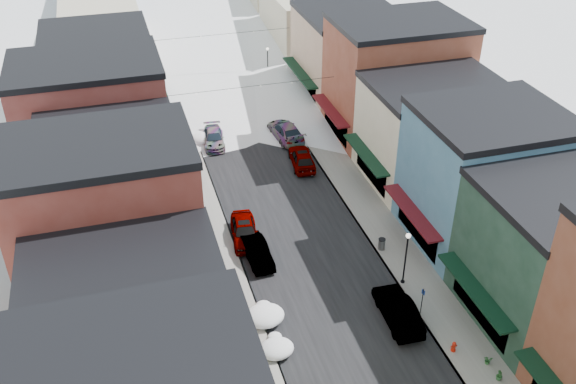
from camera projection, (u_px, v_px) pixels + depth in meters
road at (214, 71)px, 78.61m from camera, size 10.00×160.00×0.01m
sidewalk_left at (160, 76)px, 77.01m from camera, size 3.20×160.00×0.15m
sidewalk_right at (266, 65)px, 80.13m from camera, size 3.20×160.00×0.15m
curb_left at (172, 75)px, 77.37m from camera, size 0.10×160.00×0.15m
curb_right at (254, 66)px, 79.76m from camera, size 0.10×160.00×0.15m
bldg_l_cream at (132, 335)px, 34.55m from camera, size 11.30×8.20×9.50m
bldg_l_brick_near at (110, 230)px, 40.08m from camera, size 12.30×8.20×12.50m
bldg_l_grayblue at (114, 184)px, 48.01m from camera, size 11.30×9.20×9.00m
bldg_l_brick_far at (94, 122)px, 54.51m from camera, size 13.30×9.20×11.00m
bldg_l_tan at (101, 82)px, 63.09m from camera, size 11.30×11.20×10.00m
bldg_r_green at (558, 255)px, 40.38m from camera, size 11.30×9.20×9.50m
bldg_r_blue at (484, 177)px, 47.38m from camera, size 11.30×9.20×10.50m
bldg_r_cream at (432, 131)px, 55.18m from camera, size 12.30×9.20×9.00m
bldg_r_brick_far at (396, 78)px, 61.89m from camera, size 13.30×9.20×11.50m
bldg_r_tan at (348, 54)px, 70.27m from camera, size 11.30×11.20×9.50m
overhead_cables at (233, 58)px, 65.16m from camera, size 16.40×15.04×0.04m
car_silver_sedan at (244, 231)px, 49.21m from camera, size 2.52×5.06×1.66m
car_dark_hatch at (257, 252)px, 47.16m from camera, size 1.79×4.51×1.46m
car_silver_wagon at (214, 138)px, 62.30m from camera, size 2.46×4.96×1.38m
car_green_sedan at (398, 310)px, 41.79m from camera, size 2.02×5.22×1.69m
car_gray_suv at (302, 158)px, 58.73m from camera, size 2.54×5.09×1.67m
car_black_sedan at (286, 131)px, 63.25m from camera, size 2.92×5.95×1.66m
car_lane_silver at (208, 64)px, 78.31m from camera, size 2.16×4.63×1.53m
car_lane_white at (210, 40)px, 85.42m from camera, size 2.98×5.97×1.62m
fire_hydrant at (454, 347)px, 39.58m from camera, size 0.42×0.32×0.72m
parking_sign at (422, 299)px, 41.93m from camera, size 0.10×0.28×2.08m
trash_can at (382, 244)px, 48.15m from camera, size 0.54×0.54×0.92m
streetlamp_near at (406, 252)px, 43.76m from camera, size 0.35×0.35×4.23m
streetlamp_far at (268, 60)px, 74.21m from camera, size 0.34×0.34×4.09m
planter_near at (488, 360)px, 38.73m from camera, size 0.53×0.47×0.55m
planter_far at (499, 375)px, 37.67m from camera, size 0.52×0.52×0.66m
snow_pile_near at (277, 348)px, 39.58m from camera, size 2.15×2.52×0.91m
snow_pile_mid at (265, 315)px, 41.87m from camera, size 2.59×2.80×1.10m
snow_pile_far at (202, 138)px, 62.73m from camera, size 2.36×2.65×1.00m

